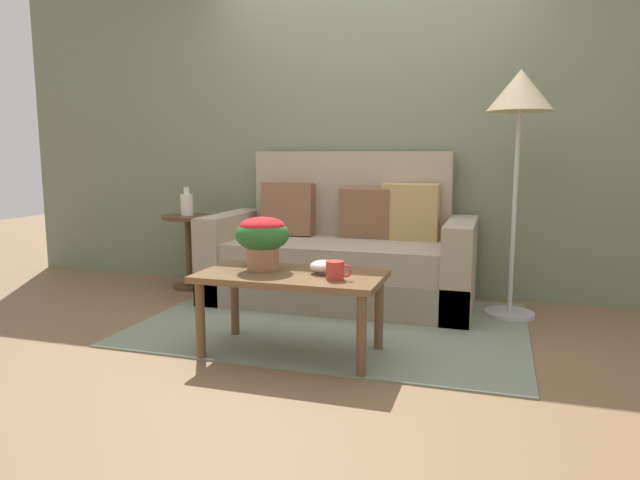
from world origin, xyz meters
The scene contains 11 objects.
ground_plane centered at (0.00, 0.00, 0.00)m, with size 14.00×14.00×0.00m, color brown.
wall_back centered at (0.00, 1.25, 1.46)m, with size 6.40×0.12×2.91m, color slate.
area_rug centered at (0.00, 0.19, 0.01)m, with size 2.42×1.71×0.01m, color gray.
couch centered at (-0.11, 0.79, 0.34)m, with size 1.93×0.87×1.12m.
coffee_table centered at (-0.06, -0.43, 0.40)m, with size 1.00×0.53×0.46m.
side_table centered at (-1.42, 0.82, 0.42)m, with size 0.41×0.41×0.60m.
floor_lamp centered at (1.10, 0.73, 1.40)m, with size 0.43×0.43×1.64m.
potted_plant centered at (-0.25, -0.38, 0.65)m, with size 0.30×0.30×0.29m.
coffee_mug centered at (0.21, -0.51, 0.51)m, with size 0.14×0.09×0.10m.
snack_bowl centered at (0.11, -0.39, 0.50)m, with size 0.15×0.15×0.07m.
table_vase centered at (-1.42, 0.83, 0.70)m, with size 0.10×0.10×0.23m.
Camera 1 is at (1.00, -3.29, 1.10)m, focal length 32.25 mm.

